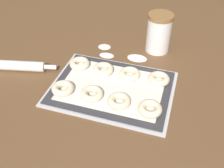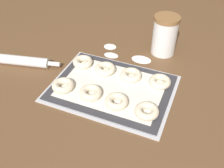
{
  "view_description": "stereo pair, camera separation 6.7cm",
  "coord_description": "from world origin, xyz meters",
  "px_view_note": "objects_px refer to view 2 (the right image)",
  "views": [
    {
      "loc": [
        0.24,
        -0.69,
        0.67
      ],
      "look_at": [
        0.01,
        0.02,
        0.02
      ],
      "focal_mm": 42.0,
      "sensor_mm": 36.0,
      "label": 1
    },
    {
      "loc": [
        0.3,
        -0.67,
        0.67
      ],
      "look_at": [
        0.01,
        0.02,
        0.02
      ],
      "focal_mm": 42.0,
      "sensor_mm": 36.0,
      "label": 2
    }
  ],
  "objects_px": {
    "bagel_back_mid_right": "(131,75)",
    "flour_canister": "(165,35)",
    "bagel_front_mid_right": "(117,101)",
    "bagel_front_far_right": "(147,111)",
    "bagel_back_far_right": "(160,82)",
    "bagel_back_mid_left": "(105,69)",
    "bagel_back_far_left": "(83,62)",
    "baking_tray": "(112,88)",
    "rolling_pin": "(8,59)",
    "bagel_front_far_left": "(63,86)",
    "bagel_front_mid_left": "(91,93)"
  },
  "relations": [
    {
      "from": "bagel_front_far_left",
      "to": "bagel_front_mid_right",
      "type": "relative_size",
      "value": 1.0
    },
    {
      "from": "bagel_front_far_left",
      "to": "rolling_pin",
      "type": "bearing_deg",
      "value": 168.42
    },
    {
      "from": "bagel_front_mid_left",
      "to": "bagel_front_far_right",
      "type": "height_order",
      "value": "same"
    },
    {
      "from": "bagel_front_mid_right",
      "to": "bagel_front_far_right",
      "type": "relative_size",
      "value": 1.0
    },
    {
      "from": "flour_canister",
      "to": "bagel_back_far_right",
      "type": "bearing_deg",
      "value": -78.6
    },
    {
      "from": "bagel_front_mid_right",
      "to": "bagel_back_mid_left",
      "type": "xyz_separation_m",
      "value": [
        -0.11,
        0.16,
        0.0
      ]
    },
    {
      "from": "bagel_front_far_left",
      "to": "flour_canister",
      "type": "distance_m",
      "value": 0.49
    },
    {
      "from": "baking_tray",
      "to": "bagel_back_mid_right",
      "type": "relative_size",
      "value": 5.53
    },
    {
      "from": "bagel_front_mid_left",
      "to": "bagel_front_mid_right",
      "type": "relative_size",
      "value": 1.0
    },
    {
      "from": "bagel_front_far_right",
      "to": "rolling_pin",
      "type": "height_order",
      "value": "rolling_pin"
    },
    {
      "from": "bagel_back_mid_right",
      "to": "rolling_pin",
      "type": "xyz_separation_m",
      "value": [
        -0.52,
        -0.09,
        -0.0
      ]
    },
    {
      "from": "bagel_front_mid_right",
      "to": "flour_canister",
      "type": "height_order",
      "value": "flour_canister"
    },
    {
      "from": "baking_tray",
      "to": "flour_canister",
      "type": "xyz_separation_m",
      "value": [
        0.11,
        0.32,
        0.08
      ]
    },
    {
      "from": "rolling_pin",
      "to": "flour_canister",
      "type": "bearing_deg",
      "value": 29.87
    },
    {
      "from": "bagel_front_far_right",
      "to": "baking_tray",
      "type": "bearing_deg",
      "value": 152.44
    },
    {
      "from": "bagel_front_mid_left",
      "to": "bagel_back_far_right",
      "type": "height_order",
      "value": "same"
    },
    {
      "from": "bagel_front_far_right",
      "to": "flour_canister",
      "type": "relative_size",
      "value": 0.48
    },
    {
      "from": "bagel_front_far_right",
      "to": "bagel_back_far_right",
      "type": "bearing_deg",
      "value": 89.51
    },
    {
      "from": "flour_canister",
      "to": "rolling_pin",
      "type": "bearing_deg",
      "value": -150.13
    },
    {
      "from": "bagel_front_mid_right",
      "to": "bagel_back_far_right",
      "type": "distance_m",
      "value": 0.2
    },
    {
      "from": "bagel_back_mid_right",
      "to": "bagel_back_far_left",
      "type": "bearing_deg",
      "value": 178.55
    },
    {
      "from": "bagel_front_mid_right",
      "to": "bagel_front_mid_left",
      "type": "bearing_deg",
      "value": 176.68
    },
    {
      "from": "bagel_front_far_left",
      "to": "bagel_back_far_left",
      "type": "distance_m",
      "value": 0.16
    },
    {
      "from": "bagel_front_mid_right",
      "to": "bagel_front_far_right",
      "type": "height_order",
      "value": "same"
    },
    {
      "from": "bagel_front_far_right",
      "to": "bagel_back_far_left",
      "type": "xyz_separation_m",
      "value": [
        -0.33,
        0.17,
        0.0
      ]
    },
    {
      "from": "bagel_front_far_right",
      "to": "flour_canister",
      "type": "xyz_separation_m",
      "value": [
        -0.05,
        0.4,
        0.06
      ]
    },
    {
      "from": "bagel_front_far_right",
      "to": "rolling_pin",
      "type": "bearing_deg",
      "value": 173.82
    },
    {
      "from": "baking_tray",
      "to": "rolling_pin",
      "type": "bearing_deg",
      "value": -178.08
    },
    {
      "from": "bagel_front_far_right",
      "to": "bagel_back_mid_right",
      "type": "distance_m",
      "value": 0.2
    },
    {
      "from": "bagel_front_mid_left",
      "to": "bagel_back_far_left",
      "type": "relative_size",
      "value": 1.0
    },
    {
      "from": "baking_tray",
      "to": "bagel_back_mid_left",
      "type": "xyz_separation_m",
      "value": [
        -0.06,
        0.08,
        0.02
      ]
    },
    {
      "from": "baking_tray",
      "to": "bagel_back_far_right",
      "type": "height_order",
      "value": "bagel_back_far_right"
    },
    {
      "from": "bagel_back_mid_right",
      "to": "bagel_back_far_right",
      "type": "distance_m",
      "value": 0.11
    },
    {
      "from": "bagel_front_far_left",
      "to": "bagel_back_far_right",
      "type": "distance_m",
      "value": 0.37
    },
    {
      "from": "bagel_back_mid_right",
      "to": "flour_canister",
      "type": "bearing_deg",
      "value": 74.64
    },
    {
      "from": "bagel_front_far_left",
      "to": "bagel_back_mid_left",
      "type": "height_order",
      "value": "same"
    },
    {
      "from": "bagel_back_mid_left",
      "to": "bagel_back_far_right",
      "type": "distance_m",
      "value": 0.22
    },
    {
      "from": "bagel_front_mid_left",
      "to": "bagel_back_far_left",
      "type": "bearing_deg",
      "value": 125.92
    },
    {
      "from": "bagel_front_mid_right",
      "to": "bagel_back_far_left",
      "type": "relative_size",
      "value": 1.0
    },
    {
      "from": "bagel_back_far_right",
      "to": "flour_canister",
      "type": "distance_m",
      "value": 0.25
    },
    {
      "from": "bagel_front_far_right",
      "to": "bagel_back_far_left",
      "type": "distance_m",
      "value": 0.37
    },
    {
      "from": "bagel_back_far_left",
      "to": "bagel_back_far_right",
      "type": "distance_m",
      "value": 0.33
    },
    {
      "from": "bagel_front_mid_left",
      "to": "bagel_front_far_left",
      "type": "bearing_deg",
      "value": -177.6
    },
    {
      "from": "bagel_back_mid_left",
      "to": "bagel_back_far_right",
      "type": "bearing_deg",
      "value": 1.65
    },
    {
      "from": "bagel_front_far_left",
      "to": "bagel_back_mid_right",
      "type": "xyz_separation_m",
      "value": [
        0.21,
        0.16,
        0.0
      ]
    },
    {
      "from": "bagel_back_far_right",
      "to": "rolling_pin",
      "type": "relative_size",
      "value": 0.18
    },
    {
      "from": "baking_tray",
      "to": "rolling_pin",
      "type": "distance_m",
      "value": 0.47
    },
    {
      "from": "bagel_front_far_left",
      "to": "flour_canister",
      "type": "bearing_deg",
      "value": 54.9
    },
    {
      "from": "baking_tray",
      "to": "bagel_back_mid_right",
      "type": "height_order",
      "value": "bagel_back_mid_right"
    },
    {
      "from": "bagel_front_far_left",
      "to": "bagel_back_far_right",
      "type": "relative_size",
      "value": 1.0
    }
  ]
}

